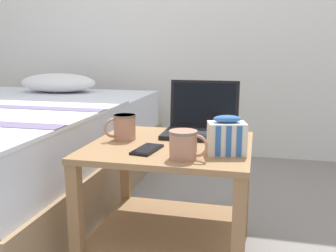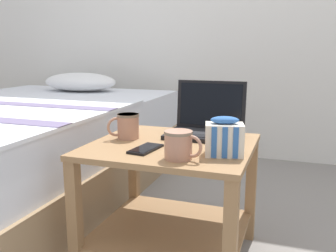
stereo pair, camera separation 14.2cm
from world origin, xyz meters
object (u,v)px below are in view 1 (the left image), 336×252
mug_front_right (184,143)px  snack_bag (227,136)px  cell_phone (147,149)px  bed (4,149)px  laptop (201,124)px  mug_front_left (124,126)px

mug_front_right → snack_bag: snack_bag is taller
mug_front_right → cell_phone: size_ratio=0.86×
bed → mug_front_right: (1.21, -0.64, 0.27)m
laptop → cell_phone: 0.35m
bed → snack_bag: (1.34, -0.55, 0.27)m
laptop → mug_front_left: 0.34m
mug_front_right → snack_bag: bearing=34.4°
laptop → mug_front_right: bearing=-90.5°
laptop → snack_bag: bearing=-65.0°
mug_front_left → cell_phone: 0.21m
bed → cell_phone: 1.22m
laptop → mug_front_right: (-0.00, -0.38, 0.01)m
mug_front_right → cell_phone: (-0.15, 0.07, -0.05)m
bed → laptop: laptop is taller
laptop → snack_bag: (0.13, -0.28, 0.02)m
bed → mug_front_right: bearing=-27.9°
bed → laptop: size_ratio=6.16×
bed → cell_phone: size_ratio=11.84×
snack_bag → cell_phone: bearing=-174.8°
mug_front_left → bed: bearing=155.0°
mug_front_left → snack_bag: bearing=-15.4°
laptop → mug_front_left: size_ratio=2.68×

